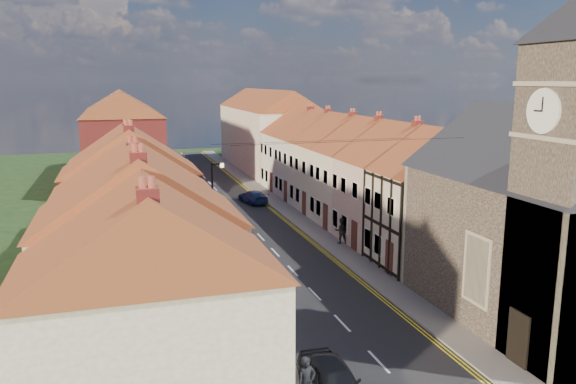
# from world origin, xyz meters

# --- Properties ---
(road) EXTENTS (7.00, 90.00, 0.02)m
(road) POSITION_xyz_m (0.00, 30.00, 0.01)
(road) COLOR black
(road) RESTS_ON ground
(pavement_left) EXTENTS (1.80, 90.00, 0.12)m
(pavement_left) POSITION_xyz_m (-4.40, 30.00, 0.06)
(pavement_left) COLOR gray
(pavement_left) RESTS_ON ground
(pavement_right) EXTENTS (1.80, 90.00, 0.12)m
(pavement_right) POSITION_xyz_m (4.40, 30.00, 0.06)
(pavement_right) COLOR gray
(pavement_right) RESTS_ON ground
(church) EXTENTS (11.25, 14.25, 15.20)m
(church) POSITION_xyz_m (9.36, 3.32, 5.88)
(church) COLOR #2F2621
(church) RESTS_ON ground
(cottage_r_tudor) EXTENTS (8.30, 5.20, 9.00)m
(cottage_r_tudor) POSITION_xyz_m (9.27, 12.70, 4.47)
(cottage_r_tudor) COLOR #AA9F8F
(cottage_r_tudor) RESTS_ON ground
(cottage_r_white_near) EXTENTS (8.30, 6.00, 9.00)m
(cottage_r_white_near) POSITION_xyz_m (9.30, 18.10, 4.47)
(cottage_r_white_near) COLOR #B89791
(cottage_r_white_near) RESTS_ON ground
(cottage_r_cream_mid) EXTENTS (8.30, 5.20, 9.00)m
(cottage_r_cream_mid) POSITION_xyz_m (9.30, 23.50, 4.48)
(cottage_r_cream_mid) COLOR #AA9F8F
(cottage_r_cream_mid) RESTS_ON ground
(cottage_r_pink) EXTENTS (8.30, 6.00, 9.00)m
(cottage_r_pink) POSITION_xyz_m (9.30, 28.90, 4.47)
(cottage_r_pink) COLOR #AA9F8F
(cottage_r_pink) RESTS_ON ground
(cottage_r_white_far) EXTENTS (8.30, 5.20, 9.00)m
(cottage_r_white_far) POSITION_xyz_m (9.30, 34.30, 4.48)
(cottage_r_white_far) COLOR beige
(cottage_r_white_far) RESTS_ON ground
(cottage_r_cream_far) EXTENTS (8.30, 6.00, 9.00)m
(cottage_r_cream_far) POSITION_xyz_m (9.30, 39.70, 4.47)
(cottage_r_cream_far) COLOR beige
(cottage_r_cream_far) RESTS_ON ground
(cottage_l_brick_near) EXTENTS (8.30, 5.70, 8.80)m
(cottage_l_brick_near) POSITION_xyz_m (-9.30, -0.25, 4.37)
(cottage_l_brick_near) COLOR #AA9F8F
(cottage_l_brick_near) RESTS_ON ground
(cottage_l_cream) EXTENTS (8.30, 6.30, 9.10)m
(cottage_l_cream) POSITION_xyz_m (-9.30, 5.55, 4.52)
(cottage_l_cream) COLOR #AA9F8F
(cottage_l_cream) RESTS_ON ground
(cottage_l_white) EXTENTS (8.30, 6.90, 8.80)m
(cottage_l_white) POSITION_xyz_m (-9.30, 11.95, 4.37)
(cottage_l_white) COLOR #AA9F8F
(cottage_l_white) RESTS_ON ground
(cottage_l_brick_mid) EXTENTS (8.30, 5.70, 9.10)m
(cottage_l_brick_mid) POSITION_xyz_m (-9.30, 18.05, 4.53)
(cottage_l_brick_mid) COLOR maroon
(cottage_l_brick_mid) RESTS_ON ground
(cottage_l_pink) EXTENTS (8.30, 6.30, 8.80)m
(cottage_l_pink) POSITION_xyz_m (-9.30, 23.85, 4.37)
(cottage_l_pink) COLOR beige
(cottage_l_pink) RESTS_ON ground
(block_right_far) EXTENTS (8.30, 24.20, 10.50)m
(block_right_far) POSITION_xyz_m (9.30, 55.00, 5.29)
(block_right_far) COLOR #AA9F8F
(block_right_far) RESTS_ON ground
(block_left_far) EXTENTS (8.30, 24.20, 10.50)m
(block_left_far) POSITION_xyz_m (-9.30, 50.00, 5.29)
(block_left_far) COLOR maroon
(block_left_far) RESTS_ON ground
(lamppost) EXTENTS (0.88, 0.15, 6.00)m
(lamppost) POSITION_xyz_m (-3.81, 20.00, 3.54)
(lamppost) COLOR black
(lamppost) RESTS_ON pavement_left
(car_near) EXTENTS (1.78, 4.36, 1.48)m
(car_near) POSITION_xyz_m (-2.90, -0.11, 0.74)
(car_near) COLOR black
(car_near) RESTS_ON ground
(car_mid) EXTENTS (1.81, 4.50, 1.46)m
(car_mid) POSITION_xyz_m (-3.20, 25.52, 0.73)
(car_mid) COLOR #989B9F
(car_mid) RESTS_ON ground
(car_far) EXTENTS (2.70, 4.30, 1.16)m
(car_far) POSITION_xyz_m (-1.70, 40.11, 0.58)
(car_far) COLOR navy
(car_far) RESTS_ON ground
(car_distant) EXTENTS (3.35, 5.08, 1.30)m
(car_distant) POSITION_xyz_m (-3.20, 50.00, 0.65)
(car_distant) COLOR #9A9CA2
(car_distant) RESTS_ON ground
(pedestrian_left) EXTENTS (0.77, 0.58, 1.93)m
(pedestrian_left) POSITION_xyz_m (-4.05, -0.44, 1.09)
(pedestrian_left) COLOR black
(pedestrian_left) RESTS_ON pavement_left
(pedestrian_right) EXTENTS (1.05, 0.91, 1.85)m
(pedestrian_right) POSITION_xyz_m (5.03, 18.40, 1.05)
(pedestrian_right) COLOR #282320
(pedestrian_right) RESTS_ON pavement_right
(car_far_b) EXTENTS (2.45, 4.45, 1.22)m
(car_far_b) POSITION_xyz_m (2.30, 34.00, 0.61)
(car_far_b) COLOR navy
(car_far_b) RESTS_ON ground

